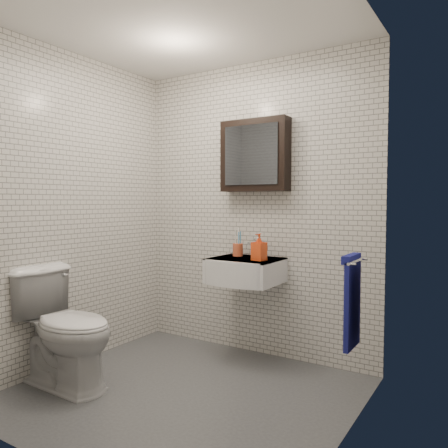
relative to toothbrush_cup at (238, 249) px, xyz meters
name	(u,v)px	position (x,y,z in m)	size (l,w,h in m)	color
ground	(183,393)	(0.08, -0.87, -0.90)	(2.20, 2.00, 0.01)	#47494E
room_shell	(182,179)	(0.08, -0.87, 0.56)	(2.22, 2.02, 2.51)	silver
washbasin	(243,270)	(0.13, -0.13, -0.15)	(0.55, 0.50, 0.20)	white
faucet	(255,248)	(0.13, 0.06, 0.01)	(0.06, 0.20, 0.15)	silver
mirror_cabinet	(255,156)	(0.13, 0.06, 0.79)	(0.60, 0.15, 0.60)	black
towel_rail	(352,297)	(1.12, -0.52, -0.19)	(0.09, 0.30, 0.58)	silver
toothbrush_cup	(238,249)	(0.00, 0.00, 0.00)	(0.11, 0.11, 0.24)	#D25934
soap_bottle	(259,247)	(0.28, -0.15, 0.05)	(0.10, 0.10, 0.21)	#FFA11A
toilet	(64,327)	(-0.72, -1.21, -0.49)	(0.47, 0.83, 0.85)	white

